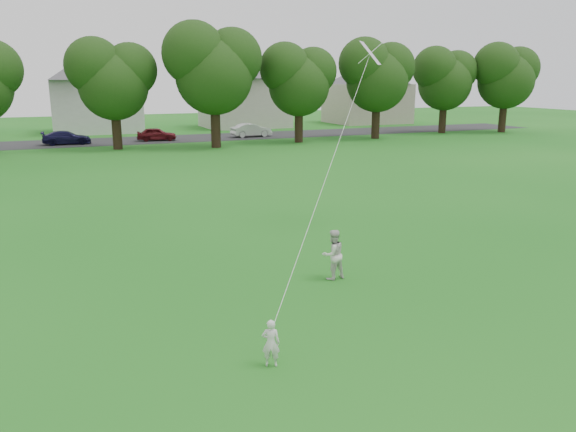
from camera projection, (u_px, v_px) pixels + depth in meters
name	position (u px, v px, depth m)	size (l,w,h in m)	color
ground	(298.00, 348.00, 11.55)	(160.00, 160.00, 0.00)	#176116
street	(107.00, 142.00, 49.21)	(90.00, 7.00, 0.01)	#2D2D30
toddler	(271.00, 343.00, 10.74)	(0.35, 0.23, 0.96)	silver
older_boy	(333.00, 255.00, 15.40)	(0.68, 0.53, 1.40)	silver
kite	(336.00, 151.00, 15.28)	(4.19, 5.00, 12.60)	silver
tree_row	(130.00, 68.00, 42.50)	(82.72, 8.87, 10.14)	black
house_row	(113.00, 86.00, 57.77)	(76.45, 13.00, 9.85)	white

